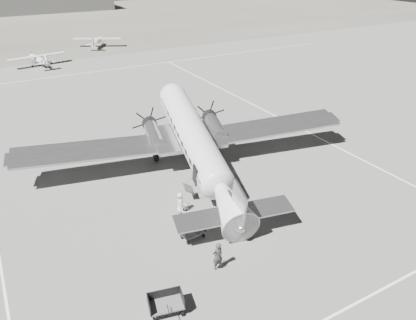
# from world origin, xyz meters

# --- Properties ---
(ground) EXTENTS (260.00, 260.00, 0.00)m
(ground) POSITION_xyz_m (0.00, 0.00, 0.00)
(ground) COLOR slate
(ground) RESTS_ON ground
(taxi_line_near) EXTENTS (60.00, 0.15, 0.01)m
(taxi_line_near) POSITION_xyz_m (0.00, -14.00, 0.01)
(taxi_line_near) COLOR white
(taxi_line_near) RESTS_ON ground
(taxi_line_right) EXTENTS (0.15, 80.00, 0.01)m
(taxi_line_right) POSITION_xyz_m (12.00, 0.00, 0.01)
(taxi_line_right) COLOR white
(taxi_line_right) RESTS_ON ground
(taxi_line_horizon) EXTENTS (90.00, 0.15, 0.01)m
(taxi_line_horizon) POSITION_xyz_m (0.00, 40.00, 0.01)
(taxi_line_horizon) COLOR white
(taxi_line_horizon) RESTS_ON ground
(grass_infield) EXTENTS (260.00, 90.00, 0.01)m
(grass_infield) POSITION_xyz_m (0.00, 95.00, 0.00)
(grass_infield) COLOR #696758
(grass_infield) RESTS_ON ground
(hangar_main) EXTENTS (42.00, 14.00, 6.60)m
(hangar_main) POSITION_xyz_m (5.00, 120.00, 3.30)
(hangar_main) COLOR #5F5F5F
(hangar_main) RESTS_ON ground
(dc3_airliner) EXTENTS (32.90, 25.82, 5.61)m
(dc3_airliner) POSITION_xyz_m (-2.35, 2.90, 2.81)
(dc3_airliner) COLOR #B4B4B6
(dc3_airliner) RESTS_ON ground
(light_plane_left) EXTENTS (10.49, 9.11, 1.92)m
(light_plane_left) POSITION_xyz_m (-7.80, 47.86, 0.96)
(light_plane_left) COLOR silver
(light_plane_left) RESTS_ON ground
(light_plane_right) EXTENTS (11.86, 11.07, 1.96)m
(light_plane_right) POSITION_xyz_m (4.76, 57.99, 0.98)
(light_plane_right) COLOR silver
(light_plane_right) RESTS_ON ground
(baggage_cart_near) EXTENTS (1.74, 1.33, 0.91)m
(baggage_cart_near) POSITION_xyz_m (-6.67, -4.68, 0.46)
(baggage_cart_near) COLOR #515151
(baggage_cart_near) RESTS_ON ground
(baggage_cart_far) EXTENTS (2.17, 1.74, 1.09)m
(baggage_cart_far) POSITION_xyz_m (-10.74, -9.51, 0.54)
(baggage_cart_far) COLOR #515151
(baggage_cart_far) RESTS_ON ground
(ground_crew) EXTENTS (0.70, 0.47, 1.88)m
(ground_crew) POSITION_xyz_m (-6.73, -7.99, 0.94)
(ground_crew) COLOR #313131
(ground_crew) RESTS_ON ground
(ramp_agent) EXTENTS (0.80, 0.98, 1.87)m
(ramp_agent) POSITION_xyz_m (-6.40, -3.31, 0.94)
(ramp_agent) COLOR silver
(ramp_agent) RESTS_ON ground
(passenger) EXTENTS (0.64, 0.86, 1.59)m
(passenger) POSITION_xyz_m (-6.06, -1.59, 0.79)
(passenger) COLOR beige
(passenger) RESTS_ON ground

